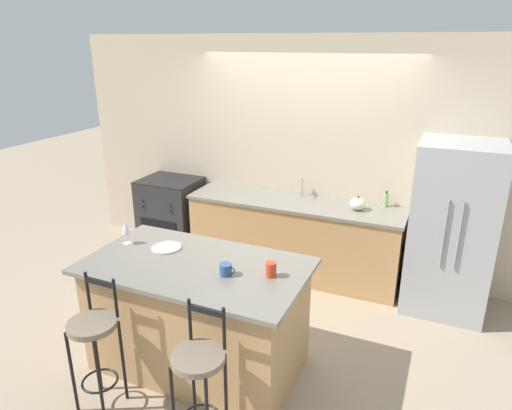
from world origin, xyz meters
name	(u,v)px	position (x,y,z in m)	size (l,w,h in m)	color
ground_plane	(282,286)	(0.00, 0.00, 0.00)	(18.00, 18.00, 0.00)	tan
wall_back	(305,156)	(0.00, 0.70, 1.35)	(6.00, 0.07, 2.70)	beige
back_counter	(294,237)	(0.00, 0.38, 0.45)	(2.47, 0.68, 0.90)	tan
sink_faucet	(301,184)	(0.00, 0.58, 1.04)	(0.02, 0.13, 0.22)	#ADAFB5
kitchen_island	(198,315)	(-0.19, -1.52, 0.48)	(1.78, 1.01, 0.96)	tan
refrigerator	(452,228)	(1.66, 0.31, 0.87)	(0.78, 0.77, 1.74)	#ADAFB5
oven_range	(172,214)	(-1.69, 0.37, 0.48)	(0.73, 0.64, 0.96)	#28282B
bar_stool_near	(95,339)	(-0.63, -2.22, 0.59)	(0.35, 0.35, 1.05)	black
bar_stool_far	(199,373)	(0.25, -2.23, 0.59)	(0.35, 0.35, 1.05)	black
dinner_plate	(167,247)	(-0.56, -1.36, 0.96)	(0.26, 0.26, 0.02)	beige
wine_glass	(126,228)	(-0.93, -1.42, 1.10)	(0.08, 0.08, 0.21)	white
coffee_mug	(226,269)	(0.12, -1.58, 1.00)	(0.13, 0.09, 0.09)	#335689
tumbler_cup	(271,269)	(0.44, -1.46, 1.01)	(0.08, 0.08, 0.11)	red
pumpkin_decoration	(358,204)	(0.71, 0.37, 0.97)	(0.17, 0.17, 0.16)	beige
soap_bottle	(386,200)	(0.97, 0.60, 0.98)	(0.05, 0.05, 0.18)	#89B260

